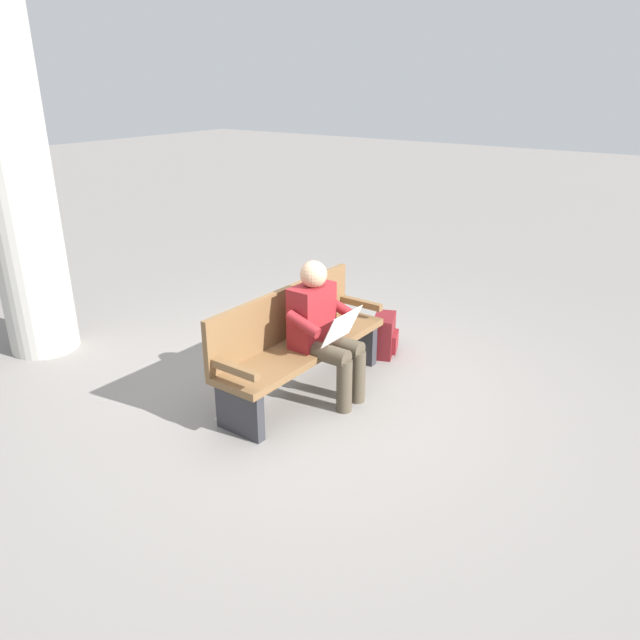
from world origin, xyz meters
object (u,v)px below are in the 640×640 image
(bench_near, at_px, (297,342))
(person_seated, at_px, (323,328))
(support_pillar, at_px, (10,148))
(backpack, at_px, (385,336))

(bench_near, distance_m, person_seated, 0.29)
(person_seated, distance_m, support_pillar, 3.24)
(bench_near, height_order, person_seated, person_seated)
(bench_near, bearing_deg, backpack, 168.12)
(bench_near, height_order, backpack, bench_near)
(person_seated, xyz_separation_m, support_pillar, (0.78, -2.85, 1.32))
(backpack, height_order, support_pillar, support_pillar)
(bench_near, height_order, support_pillar, support_pillar)
(bench_near, xyz_separation_m, backpack, (-1.08, 0.25, -0.26))
(person_seated, bearing_deg, bench_near, -78.66)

